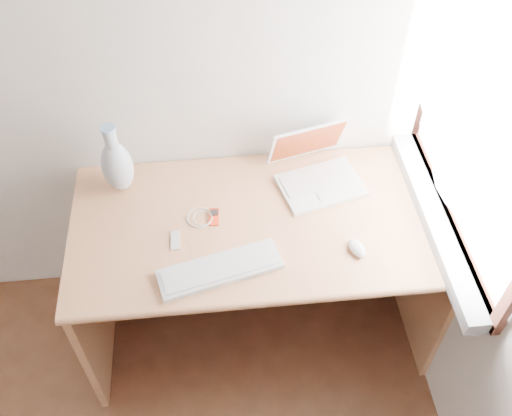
{
  "coord_description": "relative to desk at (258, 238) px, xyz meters",
  "views": [
    {
      "loc": [
        0.87,
        -0.03,
        2.43
      ],
      "look_at": [
        1.01,
        1.35,
        0.87
      ],
      "focal_mm": 40.0,
      "sensor_mm": 36.0,
      "label": 1
    }
  ],
  "objects": [
    {
      "name": "mouse",
      "position": [
        0.34,
        -0.27,
        0.24
      ],
      "size": [
        0.08,
        0.1,
        0.03
      ],
      "primitive_type": "ellipsoid",
      "rotation": [
        0.0,
        0.0,
        0.32
      ],
      "color": "white",
      "rests_on": "desk"
    },
    {
      "name": "cable_coil",
      "position": [
        -0.23,
        -0.06,
        0.22
      ],
      "size": [
        0.11,
        0.11,
        0.01
      ],
      "primitive_type": "torus",
      "rotation": [
        0.0,
        0.0,
        -0.05
      ],
      "color": "white",
      "rests_on": "desk"
    },
    {
      "name": "remote",
      "position": [
        -0.32,
        -0.16,
        0.23
      ],
      "size": [
        0.03,
        0.09,
        0.01
      ],
      "primitive_type": "cube",
      "rotation": [
        0.0,
        0.0,
        0.01
      ],
      "color": "white",
      "rests_on": "desk"
    },
    {
      "name": "external_keyboard",
      "position": [
        -0.17,
        -0.31,
        0.23
      ],
      "size": [
        0.46,
        0.23,
        0.02
      ],
      "rotation": [
        0.0,
        0.0,
        0.24
      ],
      "color": "white",
      "rests_on": "desk"
    },
    {
      "name": "window",
      "position": [
        0.69,
        -0.17,
        0.73
      ],
      "size": [
        0.11,
        0.99,
        1.1
      ],
      "color": "white",
      "rests_on": "right_wall"
    },
    {
      "name": "laptop",
      "position": [
        0.26,
        0.11,
        0.27
      ],
      "size": [
        0.37,
        0.34,
        0.22
      ],
      "rotation": [
        0.0,
        0.0,
        0.25
      ],
      "color": "white",
      "rests_on": "desk"
    },
    {
      "name": "vase",
      "position": [
        -0.53,
        0.14,
        0.35
      ],
      "size": [
        0.12,
        0.12,
        0.31
      ],
      "color": "silver",
      "rests_on": "desk"
    },
    {
      "name": "desk",
      "position": [
        0.0,
        0.0,
        0.0
      ],
      "size": [
        1.45,
        0.73,
        0.77
      ],
      "color": "tan",
      "rests_on": "floor"
    },
    {
      "name": "ipod",
      "position": [
        -0.18,
        -0.06,
        0.23
      ],
      "size": [
        0.04,
        0.09,
        0.01
      ],
      "rotation": [
        0.0,
        0.0,
        -0.08
      ],
      "color": "red",
      "rests_on": "desk"
    }
  ]
}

